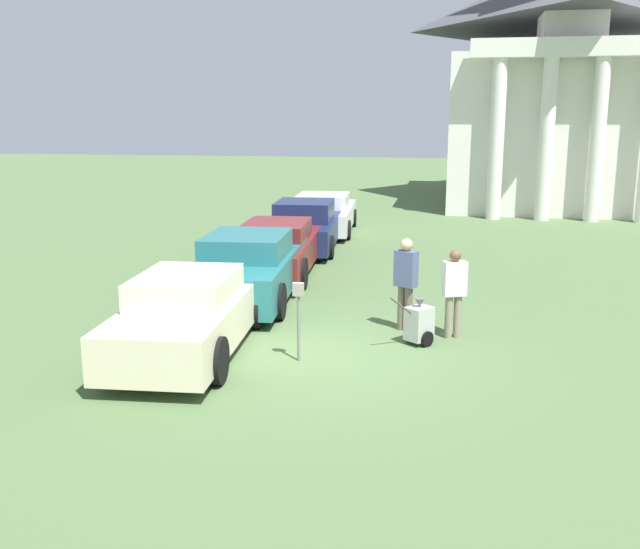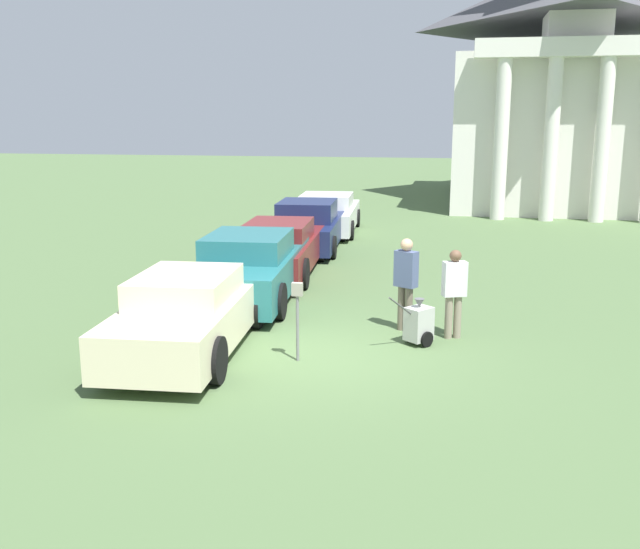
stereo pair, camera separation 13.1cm
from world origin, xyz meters
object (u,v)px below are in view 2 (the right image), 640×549
Objects in this scene: parked_car_cream at (189,314)px; person_supervisor at (454,289)px; parked_car_navy at (308,227)px; parked_car_maroon at (280,249)px; parking_meter at (297,307)px; equipment_cart at (419,324)px; parked_car_teal at (250,268)px; person_worker at (406,278)px; church at (558,75)px; parked_car_white at (327,214)px.

person_supervisor reaches higher than parked_car_cream.
person_supervisor is at bearing -65.65° from parked_car_navy.
parking_meter is at bearing -77.31° from parked_car_maroon.
equipment_cart is at bearing 33.10° from parking_meter.
person_supervisor is (2.53, 1.76, 0.00)m from parking_meter.
parked_car_teal is 2.91× the size of person_worker.
person_supervisor is (4.46, -8.30, 0.25)m from parked_car_navy.
parked_car_teal is 5.20× the size of equipment_cart.
parked_car_navy is (0.00, 9.93, 0.01)m from parked_car_cream.
parked_car_teal is at bearing -45.15° from person_supervisor.
church reaches higher than person_worker.
parked_car_cream is at bearing 58.04° from person_worker.
parked_car_teal reaches higher than parked_car_navy.
church is (8.83, 18.35, 5.23)m from parked_car_maroon.
parked_car_teal is at bearing -93.91° from parked_car_white.
parked_car_cream is at bearing -93.91° from parked_car_teal.
parked_car_cream is 2.95× the size of person_supervisor.
parked_car_cream is 13.20m from parked_car_white.
parked_car_navy is at bearing -93.90° from parked_car_white.
parked_car_navy is at bearing 153.12° from equipment_cart.
church is at bearing -73.41° from person_worker.
parked_car_maroon is at bearing 165.84° from equipment_cart.
church is (4.96, 23.59, 5.50)m from equipment_cart.
parked_car_maroon is 6.83m from parked_car_white.
parked_car_white is at bearing 98.27° from parking_meter.
parked_car_navy is at bearing 86.09° from parked_car_teal.
equipment_cart is 24.73m from church.
parked_car_cream is 2.74× the size of person_worker.
equipment_cart is at bearing -37.38° from parked_car_teal.
parked_car_navy is 3.26m from parked_car_white.
parking_meter is 2.37m from equipment_cart.
parking_meter is (1.94, -0.13, 0.26)m from parked_car_cream.
parked_car_navy is 8.77m from person_worker.
person_supervisor reaches higher than parked_car_maroon.
parked_car_teal is at bearing 86.09° from parked_car_cream.
parking_meter is at bearing -107.49° from equipment_cart.
person_worker is (3.56, -4.44, 0.36)m from parked_car_maroon.
equipment_cart is (3.87, -5.24, -0.27)m from parked_car_maroon.
person_supervisor is at bearing 79.33° from equipment_cart.
parked_car_maroon is 3.57m from parked_car_navy.
parked_car_maroon is (0.00, 2.68, -0.05)m from parked_car_teal.
parking_meter is at bearing -7.69° from parked_car_cream.
parked_car_navy is at bearing -82.16° from person_supervisor.
person_worker reaches higher than person_supervisor.
parked_car_navy is 3.63× the size of parking_meter.
parking_meter is 0.75× the size of person_worker.
person_supervisor is (0.90, -0.30, -0.08)m from person_worker.
person_supervisor reaches higher than parked_car_navy.
parked_car_navy is 10.25m from parking_meter.
parked_car_cream is 4.76m from person_supervisor.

